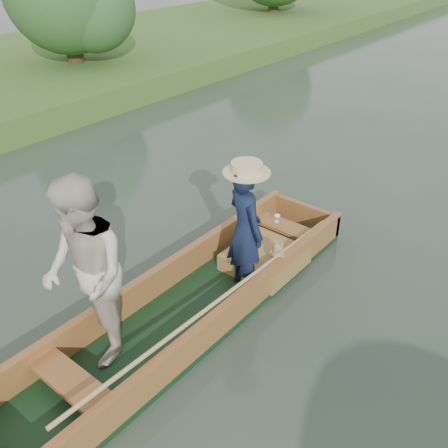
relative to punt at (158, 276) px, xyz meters
The scene contains 2 objects.
ground 0.82m from the punt, 71.53° to the left, with size 120.00×120.00×0.00m, color #283D30.
punt is the anchor object (origin of this frame).
Camera 1 is at (3.05, -3.15, 3.90)m, focal length 40.00 mm.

